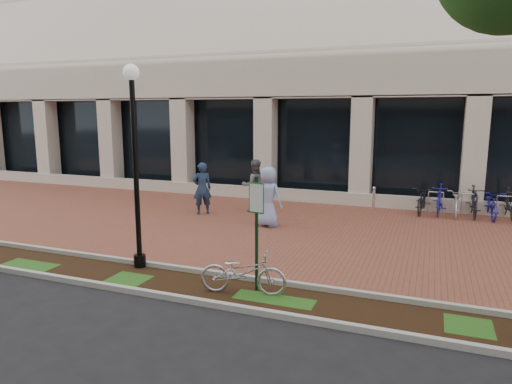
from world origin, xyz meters
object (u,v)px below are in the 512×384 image
(parking_sign, at_px, (256,219))
(bike_rack_cluster, at_px, (464,202))
(pedestrian_right, at_px, (268,197))
(bollard, at_px, (374,199))
(locked_bicycle, at_px, (243,272))
(pedestrian_left, at_px, (202,188))
(pedestrian_mid, at_px, (255,186))
(lamppost, at_px, (135,156))

(parking_sign, height_order, bike_rack_cluster, parking_sign)
(pedestrian_right, relative_size, bollard, 2.09)
(parking_sign, relative_size, locked_bicycle, 1.35)
(locked_bicycle, xyz_separation_m, bike_rack_cluster, (4.54, 9.22, 0.05))
(pedestrian_left, xyz_separation_m, bollard, (5.67, 2.73, -0.46))
(bollard, bearing_deg, pedestrian_left, -154.28)
(pedestrian_mid, bearing_deg, locked_bicycle, 77.93)
(lamppost, bearing_deg, bollard, 62.25)
(bike_rack_cluster, bearing_deg, parking_sign, -114.75)
(parking_sign, xyz_separation_m, bike_rack_cluster, (4.35, 8.97, -1.00))
(pedestrian_right, distance_m, bike_rack_cluster, 7.08)
(pedestrian_mid, relative_size, bollard, 2.10)
(pedestrian_mid, relative_size, pedestrian_right, 1.00)
(parking_sign, relative_size, pedestrian_left, 1.27)
(parking_sign, relative_size, bike_rack_cluster, 0.67)
(bike_rack_cluster, bearing_deg, pedestrian_right, -145.99)
(pedestrian_right, distance_m, bollard, 4.60)
(locked_bicycle, distance_m, pedestrian_right, 5.58)
(pedestrian_mid, bearing_deg, bollard, 170.92)
(pedestrian_mid, bearing_deg, pedestrian_right, 90.81)
(pedestrian_mid, bearing_deg, pedestrian_left, 1.13)
(pedestrian_left, xyz_separation_m, pedestrian_mid, (1.61, 1.04, 0.03))
(parking_sign, relative_size, bollard, 2.57)
(pedestrian_left, height_order, bollard, pedestrian_left)
(parking_sign, height_order, lamppost, lamppost)
(lamppost, xyz_separation_m, bollard, (4.38, 8.33, -2.16))
(locked_bicycle, relative_size, pedestrian_left, 0.94)
(parking_sign, bearing_deg, pedestrian_mid, 121.35)
(pedestrian_left, xyz_separation_m, bike_rack_cluster, (8.73, 3.01, -0.42))
(locked_bicycle, bearing_deg, parking_sign, -49.42)
(lamppost, bearing_deg, bike_rack_cluster, 49.14)
(lamppost, bearing_deg, pedestrian_mid, 87.23)
(locked_bicycle, height_order, pedestrian_left, pedestrian_left)
(pedestrian_left, relative_size, bollard, 2.03)
(locked_bicycle, distance_m, bike_rack_cluster, 10.27)
(locked_bicycle, distance_m, pedestrian_left, 7.50)
(parking_sign, height_order, pedestrian_mid, parking_sign)
(pedestrian_right, xyz_separation_m, bike_rack_cluster, (5.94, 3.84, -0.45))
(bollard, bearing_deg, parking_sign, -98.42)
(pedestrian_left, relative_size, pedestrian_right, 0.97)
(locked_bicycle, distance_m, bollard, 9.06)
(pedestrian_left, distance_m, pedestrian_mid, 1.91)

